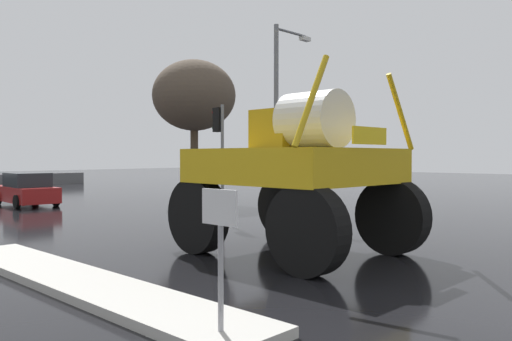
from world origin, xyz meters
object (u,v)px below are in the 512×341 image
object	(u,v)px
sedan_ahead	(27,190)
bare_tree_right	(194,96)
lane_arrow_sign	(220,234)
streetlight_near_right	(279,109)
traffic_signal_near_right	(219,137)
oversize_sprayer	(296,173)

from	to	relation	value
sedan_ahead	bare_tree_right	distance (m)	9.09
lane_arrow_sign	streetlight_near_right	xyz separation A→B (m)	(10.79, 8.32, 2.78)
sedan_ahead	streetlight_near_right	xyz separation A→B (m)	(5.08, -11.12, 3.42)
traffic_signal_near_right	streetlight_near_right	distance (m)	3.17
sedan_ahead	traffic_signal_near_right	distance (m)	11.34
streetlight_near_right	lane_arrow_sign	bearing A→B (deg)	-142.36
lane_arrow_sign	oversize_sprayer	xyz separation A→B (m)	(5.09, 2.91, 0.56)
sedan_ahead	bare_tree_right	bearing A→B (deg)	-117.22
lane_arrow_sign	sedan_ahead	size ratio (longest dim) A/B	0.41
oversize_sprayer	streetlight_near_right	bearing A→B (deg)	-44.60
traffic_signal_near_right	bare_tree_right	world-z (taller)	bare_tree_right
lane_arrow_sign	oversize_sprayer	world-z (taller)	oversize_sprayer
oversize_sprayer	streetlight_near_right	size ratio (longest dim) A/B	0.71
sedan_ahead	streetlight_near_right	size ratio (longest dim) A/B	0.58
oversize_sprayer	streetlight_near_right	xyz separation A→B (m)	(5.70, 5.42, 2.22)
sedan_ahead	lane_arrow_sign	bearing A→B (deg)	167.78
sedan_ahead	bare_tree_right	xyz separation A→B (m)	(6.69, -4.08, 4.60)
bare_tree_right	streetlight_near_right	bearing A→B (deg)	-102.90
oversize_sprayer	traffic_signal_near_right	size ratio (longest dim) A/B	1.28
traffic_signal_near_right	bare_tree_right	xyz separation A→B (m)	(4.56, 6.82, 2.34)
lane_arrow_sign	sedan_ahead	bearing A→B (deg)	73.63
streetlight_near_right	bare_tree_right	xyz separation A→B (m)	(1.61, 7.04, 1.19)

